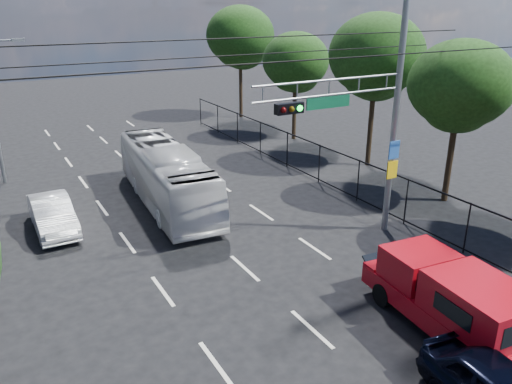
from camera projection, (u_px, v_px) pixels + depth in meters
lane_markings at (181, 210)px, 22.28m from camera, size 6.12×38.00×0.01m
signal_mast at (372, 104)px, 17.99m from camera, size 6.43×0.39×9.50m
utility_wires at (230, 52)px, 15.52m from camera, size 22.00×5.04×0.74m
fence_right at (342, 173)px, 23.95m from camera, size 0.06×34.03×2.00m
tree_right_b at (459, 92)px, 21.64m from camera, size 4.50×4.50×7.31m
tree_right_c at (376, 62)px, 26.55m from camera, size 5.10×5.10×8.29m
tree_right_d at (296, 66)px, 32.36m from camera, size 4.32×4.32×7.02m
tree_right_e at (240, 41)px, 38.57m from camera, size 5.28×5.28×8.58m
red_pickup at (449, 296)px, 13.79m from camera, size 2.47×5.54×2.00m
white_bus at (166, 176)px, 22.60m from camera, size 3.04×9.79×2.69m
white_van at (52, 214)px, 20.09m from camera, size 1.48×4.18×1.37m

